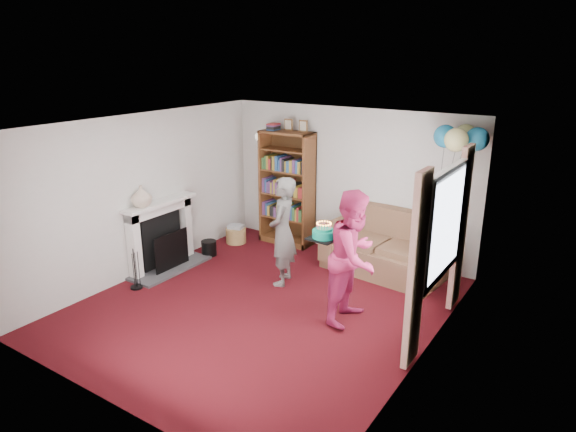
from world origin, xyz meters
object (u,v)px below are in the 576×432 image
Objects in this scene: bookcase at (288,189)px; sofa at (387,249)px; person_striped at (283,232)px; person_magenta at (354,257)px; birthday_cake at (324,234)px.

sofa is (2.04, -0.23, -0.64)m from bookcase.
person_magenta reaches higher than person_striped.
birthday_cake is at bearing -91.10° from sofa.
sofa is at bearing -6.40° from bookcase.
person_striped reaches higher than birthday_cake.
sofa is at bearing 119.41° from person_striped.
person_striped is (-1.13, -1.28, 0.46)m from sofa.
bookcase is 2.99m from person_magenta.
person_magenta is (2.28, -1.93, -0.12)m from bookcase.
sofa is 1.77m from person_striped.
birthday_cake is (1.83, -1.92, 0.09)m from bookcase.
person_magenta is at bearing -75.73° from sofa.
sofa is 1.12× the size of person_striped.
birthday_cake is at bearing 88.14° from person_magenta.
bookcase reaches higher than sofa.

